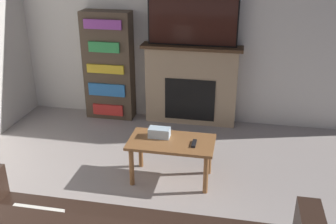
{
  "coord_description": "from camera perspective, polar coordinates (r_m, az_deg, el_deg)",
  "views": [
    {
      "loc": [
        0.78,
        -1.23,
        2.32
      ],
      "look_at": [
        0.08,
        2.41,
        0.71
      ],
      "focal_mm": 42.0,
      "sensor_mm": 36.0,
      "label": 1
    }
  ],
  "objects": [
    {
      "name": "tissue_box",
      "position": [
        4.07,
        -1.3,
        -2.99
      ],
      "size": [
        0.22,
        0.12,
        0.1
      ],
      "color": "silver",
      "rests_on": "coffee_table"
    },
    {
      "name": "tv",
      "position": [
        5.07,
        3.58,
        13.14
      ],
      "size": [
        1.15,
        0.03,
        0.65
      ],
      "color": "black",
      "rests_on": "fireplace"
    },
    {
      "name": "coffee_table",
      "position": [
        4.05,
        0.5,
        -5.1
      ],
      "size": [
        0.88,
        0.48,
        0.45
      ],
      "color": "brown",
      "rests_on": "ground_plane"
    },
    {
      "name": "wall_back",
      "position": [
        5.26,
        2.31,
        12.9
      ],
      "size": [
        5.48,
        0.06,
        2.7
      ],
      "color": "silver",
      "rests_on": "ground_plane"
    },
    {
      "name": "fireplace",
      "position": [
        5.31,
        3.38,
        4.0
      ],
      "size": [
        1.32,
        0.28,
        1.08
      ],
      "color": "tan",
      "rests_on": "ground_plane"
    },
    {
      "name": "remote_control",
      "position": [
        3.95,
        3.8,
        -4.58
      ],
      "size": [
        0.04,
        0.15,
        0.02
      ],
      "color": "black",
      "rests_on": "coffee_table"
    },
    {
      "name": "bookshelf",
      "position": [
        5.49,
        -8.6,
        6.6
      ],
      "size": [
        0.67,
        0.29,
        1.49
      ],
      "color": "#4C3D2D",
      "rests_on": "ground_plane"
    }
  ]
}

